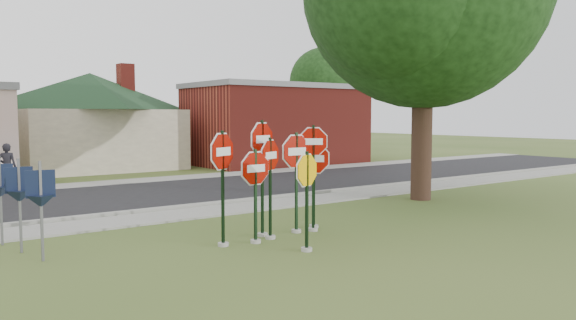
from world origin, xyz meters
TOP-DOWN VIEW (x-y plane):
  - ground at (0.00, 0.00)m, footprint 120.00×120.00m
  - sidewalk_near at (0.00, 5.50)m, footprint 60.00×1.60m
  - road at (0.00, 10.00)m, footprint 60.00×7.00m
  - sidewalk_far at (0.00, 14.30)m, footprint 60.00×1.60m
  - curb at (0.00, 6.50)m, footprint 60.00×0.20m
  - stop_sign_center at (-0.20, 1.47)m, footprint 0.95×0.44m
  - stop_sign_yellow at (-0.26, 0.02)m, footprint 0.96×0.29m
  - stop_sign_left at (-0.72, 1.31)m, footprint 1.08×0.24m
  - stop_sign_right at (1.17, 1.58)m, footprint 0.88×0.52m
  - stop_sign_back_right at (0.71, 1.67)m, footprint 1.17×0.24m
  - stop_sign_back_left at (-0.19, 1.82)m, footprint 1.07×0.37m
  - stop_sign_far_right at (1.43, 1.87)m, footprint 0.88×0.69m
  - stop_sign_far_left at (-1.47, 1.48)m, footprint 1.05×0.51m
  - route_sign_row at (-5.40, 4.50)m, footprint 1.43×4.63m
  - building_house at (2.00, 22.00)m, footprint 11.60×11.60m
  - building_brick at (12.00, 18.50)m, footprint 10.20×6.20m
  - bg_tree_right at (22.00, 26.00)m, footprint 5.60×5.60m
  - pedestrian at (-3.61, 14.08)m, footprint 0.77×0.66m

SIDE VIEW (x-z plane):
  - ground at x=0.00m, z-range 0.00..0.00m
  - road at x=0.00m, z-range 0.00..0.04m
  - sidewalk_near at x=0.00m, z-range 0.00..0.06m
  - sidewalk_far at x=0.00m, z-range 0.00..0.06m
  - curb at x=0.00m, z-range 0.00..0.14m
  - pedestrian at x=-3.61m, z-range 0.06..1.85m
  - route_sign_row at x=-5.40m, z-range 0.22..2.22m
  - stop_sign_yellow at x=-0.26m, z-range 0.21..2.45m
  - stop_sign_left at x=-0.72m, z-range 0.24..2.48m
  - stop_sign_far_right at x=1.43m, z-range 0.26..2.61m
  - stop_sign_center at x=-0.20m, z-range 0.29..2.77m
  - stop_sign_back_right at x=0.71m, z-range 0.33..2.93m
  - stop_sign_far_left at x=-1.47m, z-range 0.35..3.04m
  - stop_sign_right at x=1.17m, z-range 0.33..3.09m
  - stop_sign_back_left at x=-0.19m, z-range 0.40..3.30m
  - building_brick at x=12.00m, z-range 0.03..4.78m
  - building_house at x=2.00m, z-range 0.55..6.75m
  - bg_tree_right at x=22.00m, z-range 1.38..9.78m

